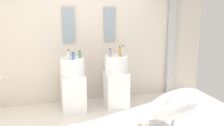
# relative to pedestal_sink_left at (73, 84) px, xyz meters

# --- Properties ---
(rear_partition) EXTENTS (4.80, 0.10, 2.60)m
(rear_partition) POSITION_rel_pedestal_sink_left_xyz_m (0.39, 0.53, 0.82)
(rear_partition) COLOR beige
(rear_partition) RESTS_ON ground_plane
(pedestal_sink_left) EXTENTS (0.41, 0.41, 1.05)m
(pedestal_sink_left) POSITION_rel_pedestal_sink_left_xyz_m (0.00, 0.00, 0.00)
(pedestal_sink_left) COLOR white
(pedestal_sink_left) RESTS_ON ground_plane
(pedestal_sink_right) EXTENTS (0.41, 0.41, 1.05)m
(pedestal_sink_right) POSITION_rel_pedestal_sink_left_xyz_m (0.77, 0.00, 0.00)
(pedestal_sink_right) COLOR white
(pedestal_sink_right) RESTS_ON ground_plane
(vanity_mirror_left) EXTENTS (0.22, 0.03, 0.64)m
(vanity_mirror_left) POSITION_rel_pedestal_sink_left_xyz_m (0.00, 0.46, 0.99)
(vanity_mirror_left) COLOR #8C9EA8
(vanity_mirror_right) EXTENTS (0.22, 0.03, 0.64)m
(vanity_mirror_right) POSITION_rel_pedestal_sink_left_xyz_m (0.77, 0.46, 0.99)
(vanity_mirror_right) COLOR #8C9EA8
(shower_column) EXTENTS (0.49, 0.24, 2.05)m
(shower_column) POSITION_rel_pedestal_sink_left_xyz_m (2.06, 0.41, 0.60)
(shower_column) COLOR #B7BABF
(shower_column) RESTS_ON ground_plane
(lounge_chair) EXTENTS (1.05, 1.05, 0.65)m
(lounge_chair) POSITION_rel_pedestal_sink_left_xyz_m (1.34, -1.07, -0.13)
(lounge_chair) COLOR #B7BABF
(lounge_chair) RESTS_ON ground_plane
(coffee_mug) EXTENTS (0.08, 0.08, 0.10)m
(coffee_mug) POSITION_rel_pedestal_sink_left_xyz_m (0.84, -0.97, -0.42)
(coffee_mug) COLOR white
(coffee_mug) RESTS_ON area_rug
(soap_bottle_white) EXTENTS (0.04, 0.04, 0.16)m
(soap_bottle_white) POSITION_rel_pedestal_sink_left_xyz_m (-0.07, -0.08, 0.54)
(soap_bottle_white) COLOR white
(soap_bottle_white) RESTS_ON pedestal_sink_left
(soap_bottle_grey) EXTENTS (0.05, 0.05, 0.14)m
(soap_bottle_grey) POSITION_rel_pedestal_sink_left_xyz_m (0.65, -0.03, 0.53)
(soap_bottle_grey) COLOR #99999E
(soap_bottle_grey) RESTS_ON pedestal_sink_right
(soap_bottle_green) EXTENTS (0.05, 0.05, 0.12)m
(soap_bottle_green) POSITION_rel_pedestal_sink_left_xyz_m (0.13, -0.01, 0.52)
(soap_bottle_green) COLOR #59996B
(soap_bottle_green) RESTS_ON pedestal_sink_left
(soap_bottle_clear) EXTENTS (0.05, 0.05, 0.19)m
(soap_bottle_clear) POSITION_rel_pedestal_sink_left_xyz_m (0.88, -0.05, 0.55)
(soap_bottle_clear) COLOR silver
(soap_bottle_clear) RESTS_ON pedestal_sink_right
(soap_bottle_blue) EXTENTS (0.06, 0.06, 0.12)m
(soap_bottle_blue) POSITION_rel_pedestal_sink_left_xyz_m (0.00, -0.14, 0.52)
(soap_bottle_blue) COLOR #4C72B7
(soap_bottle_blue) RESTS_ON pedestal_sink_left
(soap_bottle_amber) EXTENTS (0.04, 0.04, 0.19)m
(soap_bottle_amber) POSITION_rel_pedestal_sink_left_xyz_m (0.81, -0.10, 0.56)
(soap_bottle_amber) COLOR #C68C38
(soap_bottle_amber) RESTS_ON pedestal_sink_right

